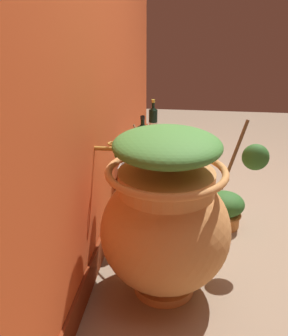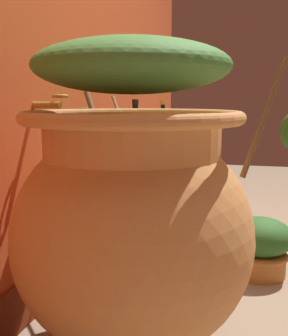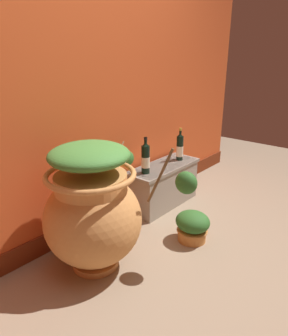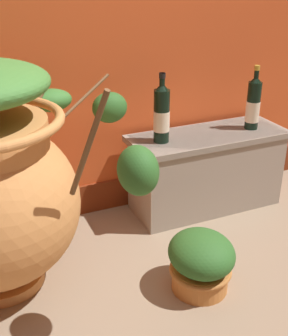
% 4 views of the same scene
% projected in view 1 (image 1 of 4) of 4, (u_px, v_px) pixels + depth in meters
% --- Properties ---
extents(ground_plane, '(7.00, 7.00, 0.00)m').
position_uv_depth(ground_plane, '(277.00, 251.00, 2.60)').
color(ground_plane, gray).
extents(back_wall, '(4.40, 0.33, 2.60)m').
position_uv_depth(back_wall, '(82.00, 38.00, 2.24)').
color(back_wall, '#D15123').
rests_on(back_wall, ground_plane).
extents(terracotta_urn, '(0.99, 0.90, 0.92)m').
position_uv_depth(terracotta_urn, '(166.00, 216.00, 2.10)').
color(terracotta_urn, '#D68E4C').
rests_on(terracotta_urn, ground_plane).
extents(stone_ledge, '(0.83, 0.32, 0.42)m').
position_uv_depth(stone_ledge, '(147.00, 172.00, 3.21)').
color(stone_ledge, '#9E9384').
rests_on(stone_ledge, ground_plane).
extents(wine_bottle_left, '(0.07, 0.07, 0.33)m').
position_uv_depth(wine_bottle_left, '(153.00, 124.00, 3.30)').
color(wine_bottle_left, black).
rests_on(wine_bottle_left, stone_ledge).
extents(wine_bottle_middle, '(0.08, 0.08, 0.34)m').
position_uv_depth(wine_bottle_middle, '(143.00, 143.00, 2.83)').
color(wine_bottle_middle, black).
rests_on(wine_bottle_middle, stone_ledge).
extents(potted_shrub, '(0.26, 0.28, 0.26)m').
position_uv_depth(potted_shrub, '(224.00, 209.00, 2.84)').
color(potted_shrub, '#CC7F3D').
rests_on(potted_shrub, ground_plane).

